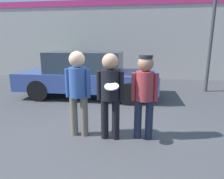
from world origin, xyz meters
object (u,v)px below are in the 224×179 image
object	(u,v)px
person_middle_with_frisbee	(110,90)
shrub	(65,66)
parked_car_near	(88,74)
person_left	(78,87)
person_right	(145,90)
street_lamp	(222,1)

from	to	relation	value
person_middle_with_frisbee	shrub	size ratio (longest dim) A/B	1.25
person_middle_with_frisbee	parked_car_near	world-z (taller)	person_middle_with_frisbee
person_left	person_middle_with_frisbee	size ratio (longest dim) A/B	1.02
person_left	person_right	xyz separation A→B (m)	(1.30, 0.05, -0.03)
person_middle_with_frisbee	parked_car_near	bearing A→B (deg)	112.10
person_right	parked_car_near	xyz separation A→B (m)	(-1.92, 3.02, -0.21)
person_left	shrub	distance (m)	6.58
street_lamp	shrub	bearing A→B (deg)	165.70
street_lamp	parked_car_near	bearing A→B (deg)	-164.43
parked_car_near	street_lamp	xyz separation A→B (m)	(4.60, 1.28, 2.52)
person_left	person_middle_with_frisbee	world-z (taller)	person_left
person_right	street_lamp	size ratio (longest dim) A/B	0.31
person_right	person_middle_with_frisbee	bearing A→B (deg)	-170.23
person_right	parked_car_near	bearing A→B (deg)	122.47
person_middle_with_frisbee	shrub	world-z (taller)	person_middle_with_frisbee
person_middle_with_frisbee	shrub	bearing A→B (deg)	118.13
person_left	shrub	xyz separation A→B (m)	(-2.61, 6.04, -0.35)
person_left	parked_car_near	bearing A→B (deg)	101.41
parked_car_near	street_lamp	size ratio (longest dim) A/B	0.89
person_right	person_left	bearing A→B (deg)	-177.68
person_left	person_right	bearing A→B (deg)	2.32
shrub	parked_car_near	bearing A→B (deg)	-56.15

